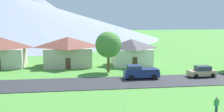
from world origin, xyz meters
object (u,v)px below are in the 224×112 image
at_px(parked_car_tan_mid_west, 202,72).
at_px(watcher_person, 216,105).
at_px(pickup_truck_navy_east_side, 140,72).
at_px(house_leftmost, 68,51).
at_px(house_right_center, 2,52).
at_px(tree_left_of_center, 108,45).
at_px(house_left_center, 131,52).

bearing_deg(parked_car_tan_mid_west, watcher_person, -111.97).
bearing_deg(pickup_truck_navy_east_side, watcher_person, -78.20).
distance_m(house_leftmost, pickup_truck_navy_east_side, 17.13).
xyz_separation_m(pickup_truck_navy_east_side, watcher_person, (3.32, -15.89, -0.18)).
xyz_separation_m(house_right_center, pickup_truck_navy_east_side, (22.85, -13.84, -1.77)).
bearing_deg(tree_left_of_center, house_right_center, 157.00).
height_order(house_leftmost, parked_car_tan_mid_west, house_leftmost).
xyz_separation_m(house_leftmost, watcher_person, (14.06, -29.11, -1.99)).
xyz_separation_m(house_leftmost, house_left_center, (12.05, -0.81, -0.26)).
distance_m(tree_left_of_center, parked_car_tan_mid_west, 15.41).
relative_size(house_right_center, parked_car_tan_mid_west, 2.05).
distance_m(house_leftmost, tree_left_of_center, 10.14).
xyz_separation_m(house_leftmost, pickup_truck_navy_east_side, (10.74, -13.22, -1.81)).
xyz_separation_m(house_right_center, tree_left_of_center, (18.83, -7.99, 1.81)).
bearing_deg(house_left_center, watcher_person, -85.92).
xyz_separation_m(house_left_center, tree_left_of_center, (-5.32, -6.57, 2.04)).
height_order(house_left_center, watcher_person, house_left_center).
distance_m(house_left_center, watcher_person, 28.43).
relative_size(house_right_center, tree_left_of_center, 1.27).
relative_size(house_left_center, tree_left_of_center, 1.12).
bearing_deg(house_leftmost, house_left_center, -3.83).
height_order(house_left_center, house_right_center, house_right_center).
distance_m(tree_left_of_center, watcher_person, 23.25).
bearing_deg(house_left_center, house_right_center, 176.62).
bearing_deg(house_right_center, parked_car_tan_mid_west, -23.32).
xyz_separation_m(house_leftmost, parked_car_tan_mid_west, (20.40, -13.40, -2.00)).
distance_m(house_right_center, pickup_truck_navy_east_side, 26.77).
bearing_deg(watcher_person, house_left_center, 94.08).
relative_size(house_left_center, parked_car_tan_mid_west, 1.81).
xyz_separation_m(tree_left_of_center, parked_car_tan_mid_west, (13.67, -6.02, -3.78)).
bearing_deg(tree_left_of_center, watcher_person, -71.36).
xyz_separation_m(house_right_center, watcher_person, (26.17, -29.73, -1.96)).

